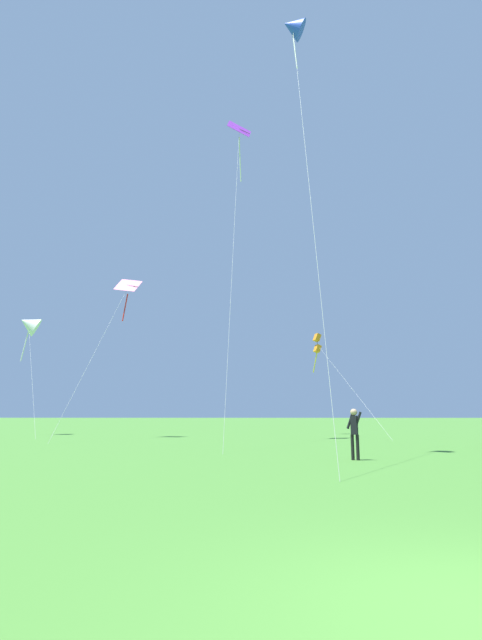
% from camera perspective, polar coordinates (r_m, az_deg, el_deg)
% --- Properties ---
extents(kite_blue_delta, '(1.21, 8.08, 19.30)m').
position_cam_1_polar(kite_blue_delta, '(26.06, 5.95, 30.31)').
color(kite_blue_delta, blue).
rests_on(kite_blue_delta, ground_plane).
extents(kite_purple_streamer, '(1.61, 11.66, 21.44)m').
position_cam_1_polar(kite_purple_streamer, '(35.47, -0.20, 19.46)').
color(kite_purple_streamer, purple).
rests_on(kite_purple_streamer, ground_plane).
extents(kite_orange_box, '(3.51, 9.68, 7.87)m').
position_cam_1_polar(kite_orange_box, '(40.18, 8.72, -2.75)').
color(kite_orange_box, orange).
rests_on(kite_orange_box, ground_plane).
extents(kite_white_distant, '(4.99, 7.12, 9.41)m').
position_cam_1_polar(kite_white_distant, '(42.18, -23.07, -0.43)').
color(kite_white_distant, white).
rests_on(kite_white_distant, ground_plane).
extents(kite_pink_low, '(2.93, 7.80, 11.07)m').
position_cam_1_polar(kite_pink_low, '(35.79, -12.98, 3.02)').
color(kite_pink_low, pink).
rests_on(kite_pink_low, ground_plane).
extents(person_in_blue_jacket, '(0.53, 0.32, 1.72)m').
position_cam_1_polar(person_in_blue_jacket, '(17.91, 12.83, -12.05)').
color(person_in_blue_jacket, black).
rests_on(person_in_blue_jacket, ground_plane).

